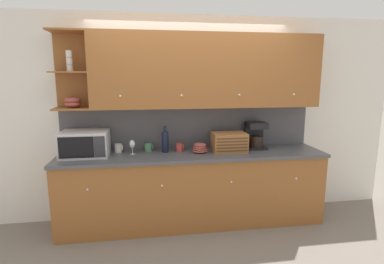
{
  "coord_description": "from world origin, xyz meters",
  "views": [
    {
      "loc": [
        -0.55,
        -3.83,
        1.84
      ],
      "look_at": [
        0.0,
        -0.21,
        1.16
      ],
      "focal_mm": 28.0,
      "sensor_mm": 36.0,
      "label": 1
    }
  ],
  "objects_px": {
    "mug": "(148,147)",
    "wine_glass": "(132,145)",
    "microwave": "(85,143)",
    "bread_box": "(229,142)",
    "bowl_stack_on_counter": "(200,148)",
    "wine_bottle": "(165,140)",
    "mug_patterned_third": "(179,147)",
    "mug_blue_second": "(119,148)",
    "coffee_maker": "(256,135)"
  },
  "relations": [
    {
      "from": "mug",
      "to": "bowl_stack_on_counter",
      "type": "distance_m",
      "value": 0.65
    },
    {
      "from": "mug_blue_second",
      "to": "microwave",
      "type": "bearing_deg",
      "value": -163.27
    },
    {
      "from": "mug_blue_second",
      "to": "mug_patterned_third",
      "type": "relative_size",
      "value": 1.06
    },
    {
      "from": "mug",
      "to": "bowl_stack_on_counter",
      "type": "xyz_separation_m",
      "value": [
        0.63,
        -0.17,
        0.0
      ]
    },
    {
      "from": "mug",
      "to": "coffee_maker",
      "type": "height_order",
      "value": "coffee_maker"
    },
    {
      "from": "wine_glass",
      "to": "mug",
      "type": "distance_m",
      "value": 0.24
    },
    {
      "from": "mug_blue_second",
      "to": "bread_box",
      "type": "bearing_deg",
      "value": -6.94
    },
    {
      "from": "bread_box",
      "to": "mug",
      "type": "bearing_deg",
      "value": 170.17
    },
    {
      "from": "bowl_stack_on_counter",
      "to": "bread_box",
      "type": "relative_size",
      "value": 0.45
    },
    {
      "from": "wine_bottle",
      "to": "coffee_maker",
      "type": "relative_size",
      "value": 0.95
    },
    {
      "from": "mug",
      "to": "bread_box",
      "type": "bearing_deg",
      "value": -9.83
    },
    {
      "from": "wine_glass",
      "to": "mug_blue_second",
      "type": "bearing_deg",
      "value": 144.9
    },
    {
      "from": "microwave",
      "to": "wine_glass",
      "type": "bearing_deg",
      "value": -1.07
    },
    {
      "from": "mug_blue_second",
      "to": "mug",
      "type": "distance_m",
      "value": 0.37
    },
    {
      "from": "microwave",
      "to": "mug_patterned_third",
      "type": "xyz_separation_m",
      "value": [
        1.12,
        0.05,
        -0.1
      ]
    },
    {
      "from": "bowl_stack_on_counter",
      "to": "wine_bottle",
      "type": "bearing_deg",
      "value": 169.39
    },
    {
      "from": "microwave",
      "to": "bowl_stack_on_counter",
      "type": "xyz_separation_m",
      "value": [
        1.37,
        -0.05,
        -0.09
      ]
    },
    {
      "from": "wine_bottle",
      "to": "coffee_maker",
      "type": "xyz_separation_m",
      "value": [
        1.18,
        0.03,
        0.03
      ]
    },
    {
      "from": "wine_bottle",
      "to": "bread_box",
      "type": "bearing_deg",
      "value": -6.01
    },
    {
      "from": "wine_bottle",
      "to": "mug_patterned_third",
      "type": "distance_m",
      "value": 0.21
    },
    {
      "from": "mug",
      "to": "microwave",
      "type": "bearing_deg",
      "value": -170.9
    },
    {
      "from": "mug_blue_second",
      "to": "coffee_maker",
      "type": "bearing_deg",
      "value": -1.59
    },
    {
      "from": "bread_box",
      "to": "coffee_maker",
      "type": "relative_size",
      "value": 1.21
    },
    {
      "from": "wine_glass",
      "to": "bowl_stack_on_counter",
      "type": "bearing_deg",
      "value": -2.81
    },
    {
      "from": "wine_glass",
      "to": "bowl_stack_on_counter",
      "type": "xyz_separation_m",
      "value": [
        0.82,
        -0.04,
        -0.06
      ]
    },
    {
      "from": "wine_bottle",
      "to": "coffee_maker",
      "type": "distance_m",
      "value": 1.18
    },
    {
      "from": "wine_glass",
      "to": "mug_patterned_third",
      "type": "xyz_separation_m",
      "value": [
        0.58,
        0.06,
        -0.07
      ]
    },
    {
      "from": "bread_box",
      "to": "wine_glass",
      "type": "bearing_deg",
      "value": 177.86
    },
    {
      "from": "bowl_stack_on_counter",
      "to": "mug_patterned_third",
      "type": "bearing_deg",
      "value": 157.44
    },
    {
      "from": "microwave",
      "to": "wine_glass",
      "type": "distance_m",
      "value": 0.55
    },
    {
      "from": "wine_glass",
      "to": "bread_box",
      "type": "relative_size",
      "value": 0.42
    },
    {
      "from": "mug_blue_second",
      "to": "mug",
      "type": "xyz_separation_m",
      "value": [
        0.37,
        0.01,
        -0.0
      ]
    },
    {
      "from": "bowl_stack_on_counter",
      "to": "coffee_maker",
      "type": "xyz_separation_m",
      "value": [
        0.76,
        0.11,
        0.12
      ]
    },
    {
      "from": "microwave",
      "to": "mug",
      "type": "xyz_separation_m",
      "value": [
        0.74,
        0.12,
        -0.1
      ]
    },
    {
      "from": "microwave",
      "to": "bread_box",
      "type": "bearing_deg",
      "value": -1.81
    },
    {
      "from": "wine_glass",
      "to": "coffee_maker",
      "type": "height_order",
      "value": "coffee_maker"
    },
    {
      "from": "mug_blue_second",
      "to": "mug",
      "type": "relative_size",
      "value": 1.02
    },
    {
      "from": "mug_blue_second",
      "to": "bowl_stack_on_counter",
      "type": "height_order",
      "value": "bowl_stack_on_counter"
    },
    {
      "from": "mug",
      "to": "wine_bottle",
      "type": "bearing_deg",
      "value": -23.58
    },
    {
      "from": "mug_patterned_third",
      "to": "coffee_maker",
      "type": "distance_m",
      "value": 1.01
    },
    {
      "from": "mug",
      "to": "coffee_maker",
      "type": "bearing_deg",
      "value": -2.29
    },
    {
      "from": "mug",
      "to": "wine_glass",
      "type": "bearing_deg",
      "value": -146.53
    },
    {
      "from": "microwave",
      "to": "wine_glass",
      "type": "xyz_separation_m",
      "value": [
        0.54,
        -0.01,
        -0.03
      ]
    },
    {
      "from": "mug",
      "to": "coffee_maker",
      "type": "xyz_separation_m",
      "value": [
        1.39,
        -0.06,
        0.12
      ]
    },
    {
      "from": "microwave",
      "to": "coffee_maker",
      "type": "xyz_separation_m",
      "value": [
        2.13,
        0.06,
        0.02
      ]
    },
    {
      "from": "bread_box",
      "to": "coffee_maker",
      "type": "height_order",
      "value": "coffee_maker"
    },
    {
      "from": "mug",
      "to": "bowl_stack_on_counter",
      "type": "bearing_deg",
      "value": -15.03
    },
    {
      "from": "mug",
      "to": "mug_patterned_third",
      "type": "relative_size",
      "value": 1.04
    },
    {
      "from": "mug_blue_second",
      "to": "wine_glass",
      "type": "distance_m",
      "value": 0.22
    },
    {
      "from": "wine_bottle",
      "to": "coffee_maker",
      "type": "height_order",
      "value": "coffee_maker"
    }
  ]
}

